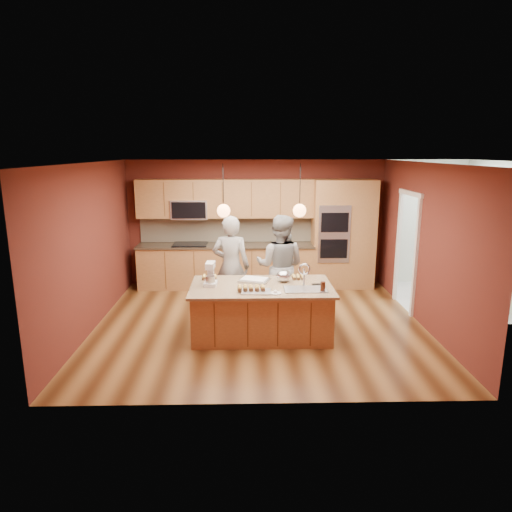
{
  "coord_description": "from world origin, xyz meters",
  "views": [
    {
      "loc": [
        -0.24,
        -7.3,
        2.89
      ],
      "look_at": [
        -0.06,
        -0.1,
        1.22
      ],
      "focal_mm": 32.0,
      "sensor_mm": 36.0,
      "label": 1
    }
  ],
  "objects_px": {
    "island": "(262,310)",
    "stand_mixer": "(210,275)",
    "person_left": "(231,267)",
    "person_right": "(280,266)",
    "mixing_bowl": "(284,276)"
  },
  "relations": [
    {
      "from": "stand_mixer",
      "to": "mixing_bowl",
      "type": "relative_size",
      "value": 1.61
    },
    {
      "from": "person_left",
      "to": "mixing_bowl",
      "type": "xyz_separation_m",
      "value": [
        0.87,
        -0.66,
        0.01
      ]
    },
    {
      "from": "mixing_bowl",
      "to": "island",
      "type": "bearing_deg",
      "value": -148.01
    },
    {
      "from": "island",
      "to": "stand_mixer",
      "type": "bearing_deg",
      "value": 176.82
    },
    {
      "from": "stand_mixer",
      "to": "mixing_bowl",
      "type": "height_order",
      "value": "stand_mixer"
    },
    {
      "from": "island",
      "to": "person_left",
      "type": "bearing_deg",
      "value": 120.46
    },
    {
      "from": "island",
      "to": "stand_mixer",
      "type": "distance_m",
      "value": 0.99
    },
    {
      "from": "person_left",
      "to": "person_right",
      "type": "relative_size",
      "value": 1.0
    },
    {
      "from": "person_left",
      "to": "stand_mixer",
      "type": "relative_size",
      "value": 4.86
    },
    {
      "from": "person_right",
      "to": "stand_mixer",
      "type": "xyz_separation_m",
      "value": [
        -1.16,
        -0.83,
        0.07
      ]
    },
    {
      "from": "island",
      "to": "person_left",
      "type": "relative_size",
      "value": 1.23
    },
    {
      "from": "person_left",
      "to": "person_right",
      "type": "bearing_deg",
      "value": -170.74
    },
    {
      "from": "island",
      "to": "mixing_bowl",
      "type": "relative_size",
      "value": 9.63
    },
    {
      "from": "island",
      "to": "stand_mixer",
      "type": "relative_size",
      "value": 5.98
    },
    {
      "from": "island",
      "to": "person_right",
      "type": "height_order",
      "value": "person_right"
    }
  ]
}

